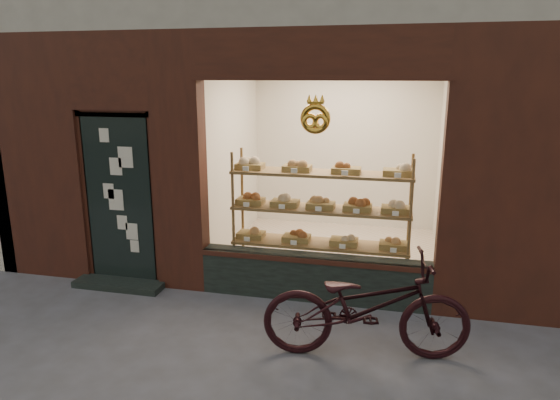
# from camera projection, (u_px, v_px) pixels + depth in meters

# --- Properties ---
(display_shelf) EXTENTS (2.20, 0.45, 1.70)m
(display_shelf) POSITION_uv_depth(u_px,v_px,m) (320.00, 220.00, 6.18)
(display_shelf) COLOR brown
(display_shelf) RESTS_ON ground
(bicycle) EXTENTS (2.01, 0.97, 1.01)m
(bicycle) POSITION_uv_depth(u_px,v_px,m) (366.00, 306.00, 4.66)
(bicycle) COLOR black
(bicycle) RESTS_ON ground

